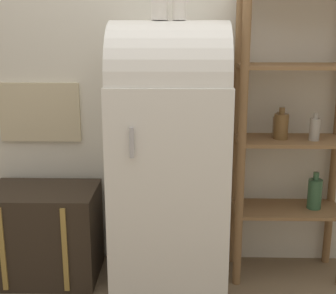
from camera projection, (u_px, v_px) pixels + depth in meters
The scene contains 4 objects.
wall_back at pixel (170, 58), 2.92m from camera, with size 7.00×0.09×2.70m.
refrigerator at pixel (169, 154), 2.71m from camera, with size 0.66×0.68×1.58m.
suitcase_trunk at pixel (45, 233), 2.93m from camera, with size 0.66×0.46×0.58m.
shelf_unit at pixel (293, 125), 2.79m from camera, with size 0.69×0.34×1.77m.
Camera 1 is at (0.06, -2.39, 1.54)m, focal length 50.00 mm.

